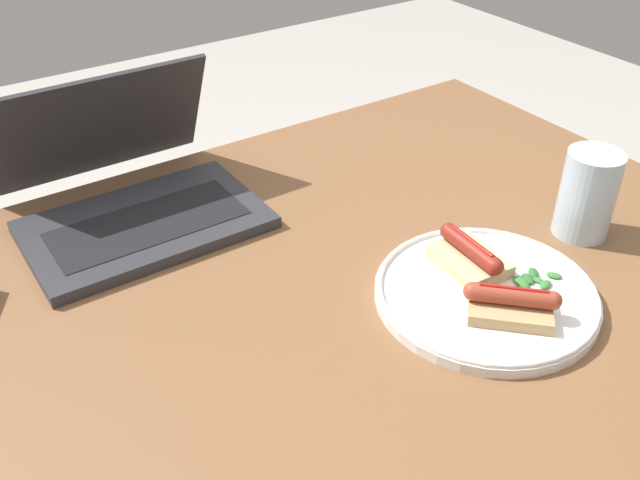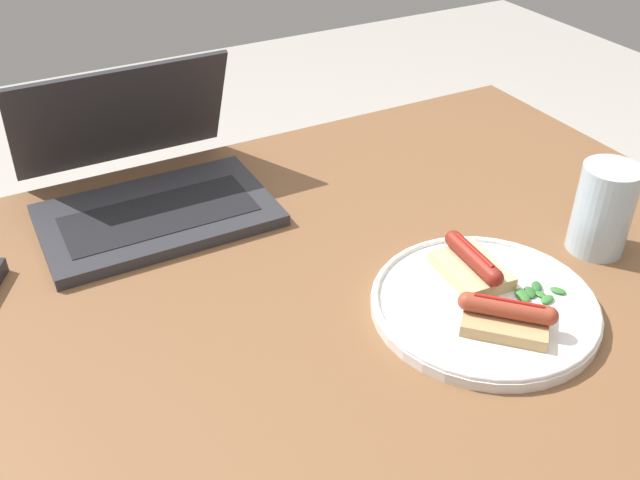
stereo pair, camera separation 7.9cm
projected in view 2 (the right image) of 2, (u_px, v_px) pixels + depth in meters
desk at (299, 334)px, 0.96m from camera, size 1.36×0.89×0.77m
laptop at (147, 186)px, 1.08m from camera, size 0.34×0.30×0.20m
plate at (484, 304)px, 0.89m from camera, size 0.29×0.29×0.02m
sausage_toast_left at (472, 265)px, 0.93m from camera, size 0.08×0.12×0.04m
sausage_toast_middle at (506, 316)px, 0.85m from camera, size 0.12×0.12×0.04m
salad_pile at (536, 293)px, 0.90m from camera, size 0.07×0.05×0.01m
drinking_glass at (603, 209)px, 0.98m from camera, size 0.08×0.08×0.13m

